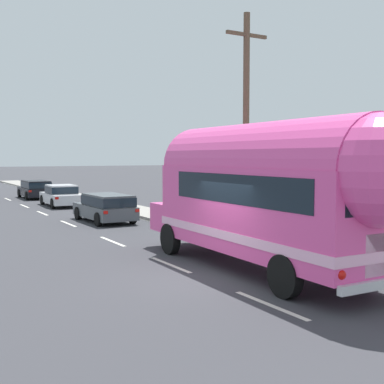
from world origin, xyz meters
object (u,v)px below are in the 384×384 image
Objects in this scene: utility_pole at (246,123)px; car_second at (61,195)px; painted_bus at (273,189)px; car_third at (35,188)px; car_lead at (106,206)px.

utility_pole is 1.91× the size of car_second.
car_second is (0.19, 21.35, -1.57)m from painted_bus.
painted_bus reaches higher than car_second.
painted_bus is (-2.68, -4.88, -2.12)m from utility_pole.
car_third is at bearing 96.36° from utility_pole.
car_lead is at bearing 109.95° from utility_pole.
car_lead is 15.60m from car_third.
utility_pole is at bearing -70.05° from car_lead.
utility_pole is 8.86m from car_lead.
utility_pole is 5.96m from painted_bus.
utility_pole is at bearing -81.39° from car_second.
car_lead is at bearing -90.63° from car_third.
utility_pole is 0.82× the size of painted_bus.
car_lead is 0.99× the size of car_third.
painted_bus is 2.33× the size of car_second.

